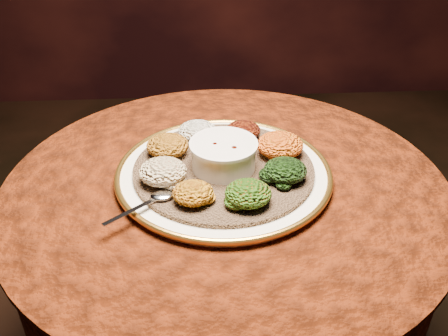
{
  "coord_description": "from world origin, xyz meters",
  "views": [
    {
      "loc": [
        -0.06,
        -0.88,
        1.35
      ],
      "look_at": [
        -0.0,
        0.01,
        0.76
      ],
      "focal_mm": 40.0,
      "sensor_mm": 36.0,
      "label": 1
    }
  ],
  "objects": [
    {
      "name": "platter",
      "position": [
        -0.0,
        0.01,
        0.75
      ],
      "size": [
        0.53,
        0.53,
        0.02
      ],
      "rotation": [
        0.0,
        0.0,
        0.19
      ],
      "color": "white",
      "rests_on": "table"
    },
    {
      "name": "portion_gomen",
      "position": [
        0.12,
        -0.04,
        0.78
      ],
      "size": [
        0.09,
        0.09,
        0.04
      ],
      "primitive_type": "ellipsoid",
      "color": "black",
      "rests_on": "injera"
    },
    {
      "name": "portion_kitfo",
      "position": [
        0.05,
        0.14,
        0.78
      ],
      "size": [
        0.08,
        0.08,
        0.04
      ],
      "primitive_type": "ellipsoid",
      "color": "black",
      "rests_on": "injera"
    },
    {
      "name": "spoon",
      "position": [
        -0.14,
        -0.1,
        0.77
      ],
      "size": [
        0.13,
        0.1,
        0.01
      ],
      "rotation": [
        0.0,
        0.0,
        -2.46
      ],
      "color": "silver",
      "rests_on": "injera"
    },
    {
      "name": "injera",
      "position": [
        -0.0,
        0.01,
        0.76
      ],
      "size": [
        0.46,
        0.46,
        0.01
      ],
      "primitive_type": "cylinder",
      "rotation": [
        0.0,
        0.0,
        -0.21
      ],
      "color": "brown",
      "rests_on": "platter"
    },
    {
      "name": "portion_shiro",
      "position": [
        -0.12,
        0.07,
        0.78
      ],
      "size": [
        0.09,
        0.09,
        0.05
      ],
      "primitive_type": "ellipsoid",
      "color": "#9E5913",
      "rests_on": "injera"
    },
    {
      "name": "portion_timatim",
      "position": [
        -0.13,
        -0.03,
        0.79
      ],
      "size": [
        0.1,
        0.09,
        0.05
      ],
      "primitive_type": "ellipsoid",
      "color": "maroon",
      "rests_on": "injera"
    },
    {
      "name": "portion_ayib",
      "position": [
        -0.06,
        0.14,
        0.78
      ],
      "size": [
        0.09,
        0.09,
        0.04
      ],
      "primitive_type": "ellipsoid",
      "color": "white",
      "rests_on": "injera"
    },
    {
      "name": "portion_kik",
      "position": [
        -0.07,
        -0.1,
        0.78
      ],
      "size": [
        0.08,
        0.08,
        0.04
      ],
      "primitive_type": "ellipsoid",
      "color": "#B1720F",
      "rests_on": "injera"
    },
    {
      "name": "table",
      "position": [
        0.0,
        0.0,
        0.55
      ],
      "size": [
        0.96,
        0.96,
        0.73
      ],
      "color": "black",
      "rests_on": "ground"
    },
    {
      "name": "stew_bowl",
      "position": [
        -0.0,
        0.01,
        0.8
      ],
      "size": [
        0.14,
        0.14,
        0.06
      ],
      "color": "silver",
      "rests_on": "injera"
    },
    {
      "name": "portion_mixveg",
      "position": [
        0.04,
        -0.11,
        0.78
      ],
      "size": [
        0.09,
        0.09,
        0.04
      ],
      "primitive_type": "ellipsoid",
      "color": "#B02B0B",
      "rests_on": "injera"
    },
    {
      "name": "portion_tikil",
      "position": [
        0.12,
        0.06,
        0.79
      ],
      "size": [
        0.1,
        0.1,
        0.05
      ],
      "primitive_type": "ellipsoid",
      "color": "#C89410",
      "rests_on": "injera"
    }
  ]
}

